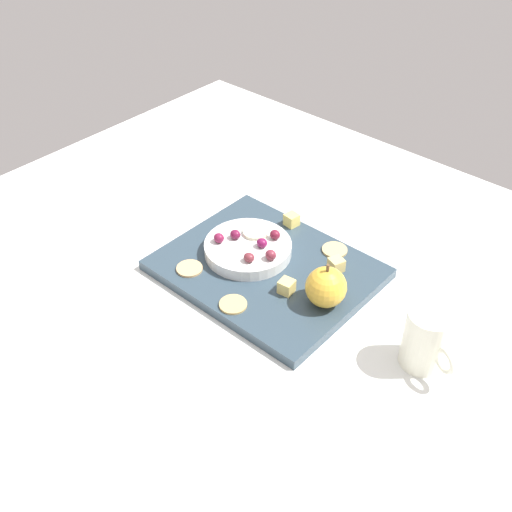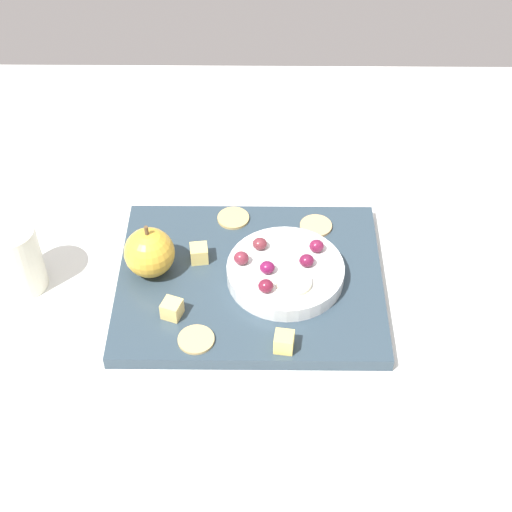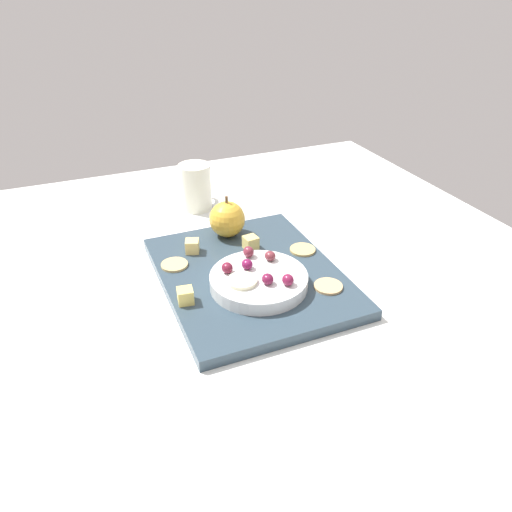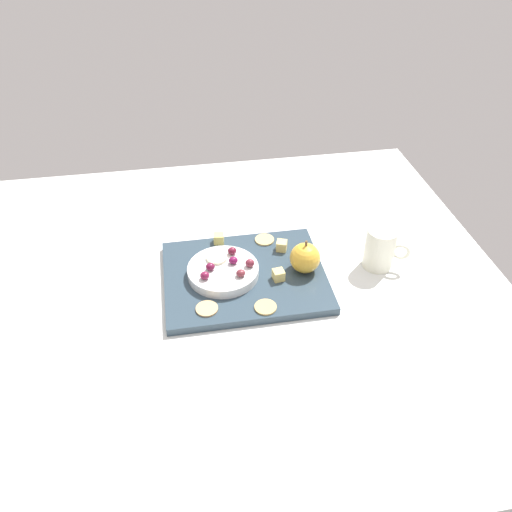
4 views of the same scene
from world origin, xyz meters
TOP-DOWN VIEW (x-y plane):
  - table at (0.00, 0.00)cm, footprint 117.91×106.56cm
  - platter at (3.27, 0.89)cm, footprint 34.03×27.38cm
  - serving_dish at (-1.25, 1.19)cm, footprint 15.02×15.02cm
  - apple_whole at (16.07, 0.05)cm, footprint 6.49×6.49cm
  - apple_stem at (16.07, 0.05)cm, footprint 0.50×0.50cm
  - cheese_cube_0 at (-0.88, 12.64)cm, footprint 2.54×2.54cm
  - cheese_cube_1 at (12.70, 7.62)cm, footprint 2.89×2.89cm
  - cheese_cube_2 at (9.98, -2.07)cm, footprint 2.53×2.53cm
  - cracker_0 at (9.55, 11.64)cm, footprint 4.40×4.40cm
  - cracker_1 at (-5.64, -8.52)cm, footprint 4.40×4.40cm
  - cracker_2 at (5.77, -10.03)cm, footprint 4.40×4.40cm
  - grape_0 at (1.09, 2.14)cm, footprint 1.91×1.72cm
  - grape_1 at (-5.27, -1.74)cm, footprint 1.91×1.72cm
  - grape_2 at (4.37, 0.59)cm, footprint 1.91×1.72cm
  - grape_3 at (2.04, -2.17)cm, footprint 1.91×1.72cm
  - grape_4 at (1.27, 5.34)cm, footprint 1.91×1.72cm
  - grape_5 at (-3.89, 0.88)cm, footprint 1.91×1.72cm
  - apple_slice_0 at (-2.21, 4.23)cm, footprint 4.46×4.46cm
  - cup at (33.08, 0.85)cm, footprint 9.25×6.56cm

SIDE VIEW (x-z plane):
  - table at x=0.00cm, z-range 0.00..3.48cm
  - platter at x=3.27cm, z-range 3.48..5.28cm
  - cracker_0 at x=9.55cm, z-range 5.28..5.68cm
  - cracker_1 at x=-5.64cm, z-range 5.28..5.68cm
  - cracker_2 at x=5.77cm, z-range 5.28..5.68cm
  - serving_dish at x=-1.25cm, z-range 5.28..7.36cm
  - cheese_cube_0 at x=-0.88cm, z-range 5.28..7.53cm
  - cheese_cube_1 at x=12.70cm, z-range 5.28..7.53cm
  - cheese_cube_2 at x=9.98cm, z-range 5.28..7.53cm
  - apple_slice_0 at x=-2.21cm, z-range 7.36..7.96cm
  - grape_3 at x=2.04cm, z-range 7.36..8.89cm
  - grape_0 at x=1.09cm, z-range 7.36..8.95cm
  - grape_5 at x=-3.89cm, z-range 7.36..8.98cm
  - grape_4 at x=1.27cm, z-range 7.36..9.03cm
  - grape_1 at x=-5.27cm, z-range 7.36..9.05cm
  - cup at x=33.08cm, z-range 3.48..13.01cm
  - grape_2 at x=4.37cm, z-range 7.36..9.13cm
  - apple_whole at x=16.07cm, z-range 5.28..11.77cm
  - apple_stem at x=16.07cm, z-range 11.77..12.97cm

